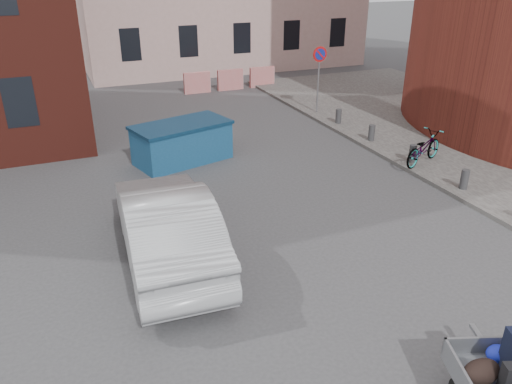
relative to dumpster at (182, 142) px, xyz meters
name	(u,v)px	position (x,y,z in m)	size (l,w,h in m)	color
ground	(286,259)	(0.52, -6.50, -0.63)	(120.00, 120.00, 0.00)	#38383A
sidewalk	(492,141)	(10.52, -2.50, -0.57)	(9.00, 24.00, 0.12)	#474442
no_parking_sign	(319,66)	(6.52, 2.98, 1.38)	(0.60, 0.09, 2.65)	gray
bollards	(413,153)	(6.52, -3.10, -0.24)	(0.22, 9.02, 0.55)	#3A3A3D
barriers	(230,80)	(4.72, 8.50, -0.13)	(4.70, 0.18, 1.00)	red
dumpster	(182,142)	(0.00, 0.00, 0.00)	(3.28, 2.27, 1.25)	navy
silver_car	(167,225)	(-1.79, -5.50, 0.20)	(1.75, 5.03, 1.66)	#A7AAAE
bicycle	(423,148)	(6.72, -3.32, -0.02)	(0.66, 1.88, 0.99)	black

